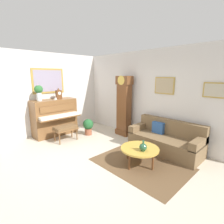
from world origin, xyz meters
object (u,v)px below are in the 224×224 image
object	(u,v)px
grandfather_clock	(124,107)
mantel_clock	(59,94)
piano	(55,117)
teacup	(55,99)
piano_bench	(66,128)
coffee_table	(140,149)
couch	(166,140)
flower_vase	(39,91)
green_jug	(143,147)
potted_plant	(88,126)

from	to	relation	value
grandfather_clock	mantel_clock	distance (m)	2.29
grandfather_clock	piano	bearing A→B (deg)	-134.03
mantel_clock	teacup	distance (m)	0.22
piano_bench	coffee_table	size ratio (longest dim) A/B	0.80
couch	coffee_table	xyz separation A→B (m)	(-0.06, -1.08, 0.06)
piano	mantel_clock	bearing A→B (deg)	89.24
mantel_clock	teacup	size ratio (longest dim) A/B	3.28
teacup	piano	bearing A→B (deg)	-142.53
piano_bench	piano	bearing A→B (deg)	177.45
couch	teacup	size ratio (longest dim) A/B	16.38
piano	teacup	world-z (taller)	teacup
flower_vase	green_jug	world-z (taller)	flower_vase
piano	potted_plant	xyz separation A→B (m)	(0.83, 0.81, -0.30)
couch	potted_plant	world-z (taller)	couch
piano	mantel_clock	world-z (taller)	mantel_clock
mantel_clock	flower_vase	size ratio (longest dim) A/B	0.66
grandfather_clock	mantel_clock	size ratio (longest dim) A/B	5.34
couch	piano_bench	bearing A→B (deg)	-148.15
couch	coffee_table	distance (m)	1.08
couch	green_jug	bearing A→B (deg)	-85.62
piano_bench	mantel_clock	bearing A→B (deg)	163.28
piano	flower_vase	bearing A→B (deg)	-89.73
teacup	potted_plant	world-z (taller)	teacup
teacup	green_jug	bearing A→B (deg)	5.98
coffee_table	teacup	distance (m)	3.38
couch	flower_vase	xyz separation A→B (m)	(-3.35, -2.02, 1.24)
green_jug	potted_plant	size ratio (longest dim) A/B	0.43
flower_vase	green_jug	bearing A→B (deg)	14.12
couch	coffee_table	size ratio (longest dim) A/B	2.16
mantel_clock	teacup	xyz separation A→B (m)	(0.06, -0.16, -0.15)
piano	green_jug	size ratio (longest dim) A/B	6.00
couch	grandfather_clock	bearing A→B (deg)	174.59
flower_vase	coffee_table	bearing A→B (deg)	15.97
piano_bench	flower_vase	distance (m)	1.46
couch	coffee_table	world-z (taller)	couch
green_jug	potted_plant	xyz separation A→B (m)	(-2.61, 0.41, -0.17)
piano	couch	size ratio (longest dim) A/B	0.76
piano	mantel_clock	distance (m)	0.81
mantel_clock	potted_plant	bearing A→B (deg)	36.28
green_jug	mantel_clock	bearing A→B (deg)	-176.69
couch	teacup	world-z (taller)	teacup
coffee_table	teacup	size ratio (longest dim) A/B	7.59
piano	flower_vase	size ratio (longest dim) A/B	2.48
green_jug	teacup	bearing A→B (deg)	-174.02
teacup	green_jug	distance (m)	3.49
grandfather_clock	flower_vase	bearing A→B (deg)	-127.22
piano	grandfather_clock	distance (m)	2.41
piano	teacup	size ratio (longest dim) A/B	12.41
coffee_table	teacup	world-z (taller)	teacup
grandfather_clock	teacup	distance (m)	2.33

